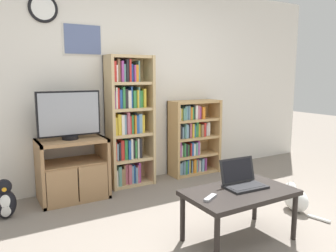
{
  "coord_description": "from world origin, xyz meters",
  "views": [
    {
      "loc": [
        -1.75,
        -1.89,
        1.4
      ],
      "look_at": [
        0.0,
        1.13,
        0.86
      ],
      "focal_mm": 35.0,
      "sensor_mm": 36.0,
      "label": 1
    }
  ],
  "objects": [
    {
      "name": "bookshelf_short",
      "position": [
        0.84,
        1.91,
        0.52
      ],
      "size": [
        0.74,
        0.3,
        1.05
      ],
      "color": "tan",
      "rests_on": "ground_plane"
    },
    {
      "name": "wall_back",
      "position": [
        -0.01,
        2.09,
        1.31
      ],
      "size": [
        6.31,
        0.09,
        2.6
      ],
      "color": "silver",
      "rests_on": "ground_plane"
    },
    {
      "name": "television",
      "position": [
        -0.89,
        1.78,
        0.97
      ],
      "size": [
        0.69,
        0.18,
        0.54
      ],
      "color": "black",
      "rests_on": "tv_stand"
    },
    {
      "name": "coffee_table",
      "position": [
        0.1,
        0.09,
        0.39
      ],
      "size": [
        0.93,
        0.55,
        0.44
      ],
      "color": "black",
      "rests_on": "ground_plane"
    },
    {
      "name": "ground_plane",
      "position": [
        0.0,
        0.0,
        0.0
      ],
      "size": [
        18.0,
        18.0,
        0.0
      ],
      "primitive_type": "plane",
      "color": "gray"
    },
    {
      "name": "cat",
      "position": [
        1.04,
        0.26,
        0.13
      ],
      "size": [
        0.22,
        0.54,
        0.3
      ],
      "rotation": [
        0.0,
        0.0,
        -0.15
      ],
      "color": "white",
      "rests_on": "ground_plane"
    },
    {
      "name": "tv_stand",
      "position": [
        -0.87,
        1.77,
        0.35
      ],
      "size": [
        0.75,
        0.49,
        0.69
      ],
      "color": "#9E754C",
      "rests_on": "ground_plane"
    },
    {
      "name": "laptop",
      "position": [
        0.19,
        0.16,
        0.5
      ],
      "size": [
        0.37,
        0.28,
        0.24
      ],
      "rotation": [
        0.0,
        0.0,
        -0.06
      ],
      "color": "#232326",
      "rests_on": "coffee_table"
    },
    {
      "name": "penguin_figurine",
      "position": [
        -1.6,
        1.58,
        0.18
      ],
      "size": [
        0.21,
        0.19,
        0.4
      ],
      "color": "black",
      "rests_on": "ground_plane"
    },
    {
      "name": "remote_near_laptop",
      "position": [
        -0.23,
        0.06,
        0.45
      ],
      "size": [
        0.16,
        0.11,
        0.02
      ],
      "rotation": [
        0.0,
        0.0,
        5.2
      ],
      "color": "#99999E",
      "rests_on": "coffee_table"
    },
    {
      "name": "bookshelf_tall",
      "position": [
        -0.14,
        1.91,
        0.82
      ],
      "size": [
        0.58,
        0.3,
        1.65
      ],
      "color": "tan",
      "rests_on": "ground_plane"
    }
  ]
}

